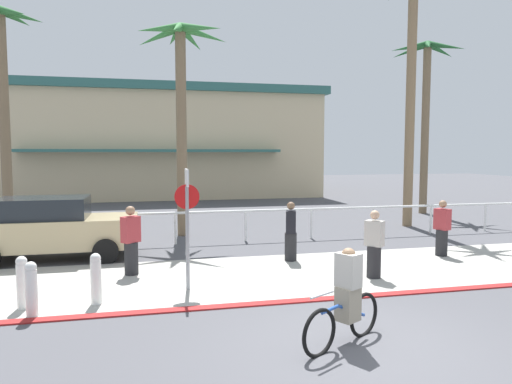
% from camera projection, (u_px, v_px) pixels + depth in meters
% --- Properties ---
extents(ground_plane, '(80.00, 80.00, 0.00)m').
position_uv_depth(ground_plane, '(237.00, 234.00, 16.75)').
color(ground_plane, '#4C4C51').
extents(sidewalk_strip, '(44.00, 4.00, 0.02)m').
position_uv_depth(sidewalk_strip, '(282.00, 274.00, 11.12)').
color(sidewalk_strip, '#ADAAA0').
rests_on(sidewalk_strip, ground).
extents(curb_paint, '(44.00, 0.24, 0.03)m').
position_uv_depth(curb_paint, '(311.00, 300.00, 9.18)').
color(curb_paint, maroon).
rests_on(curb_paint, ground).
extents(building_backdrop, '(21.94, 13.12, 7.07)m').
position_uv_depth(building_backdrop, '(152.00, 143.00, 33.17)').
color(building_backdrop, beige).
rests_on(building_backdrop, ground).
extents(rail_fence, '(27.23, 0.08, 1.04)m').
position_uv_depth(rail_fence, '(246.00, 216.00, 15.23)').
color(rail_fence, white).
rests_on(rail_fence, ground).
extents(stop_sign_bike_lane, '(0.52, 0.56, 2.56)m').
position_uv_depth(stop_sign_bike_lane, '(187.00, 211.00, 9.76)').
color(stop_sign_bike_lane, gray).
rests_on(stop_sign_bike_lane, ground).
extents(bollard_0, '(0.20, 0.20, 1.00)m').
position_uv_depth(bollard_0, '(96.00, 278.00, 8.89)').
color(bollard_0, white).
rests_on(bollard_0, ground).
extents(bollard_1, '(0.20, 0.20, 1.00)m').
position_uv_depth(bollard_1, '(31.00, 289.00, 8.21)').
color(bollard_1, white).
rests_on(bollard_1, ground).
extents(bollard_2, '(0.20, 0.20, 1.00)m').
position_uv_depth(bollard_2, '(22.00, 282.00, 8.64)').
color(bollard_2, white).
rests_on(bollard_2, ground).
extents(palm_tree_0, '(3.18, 3.16, 8.02)m').
position_uv_depth(palm_tree_0, '(2.00, 67.00, 16.50)').
color(palm_tree_0, '#756047').
rests_on(palm_tree_0, ground).
extents(palm_tree_1, '(3.13, 2.94, 7.28)m').
position_uv_depth(palm_tree_1, '(181.00, 79.00, 15.93)').
color(palm_tree_1, '#756047').
rests_on(palm_tree_1, ground).
extents(palm_tree_2, '(2.57, 2.86, 9.72)m').
position_uv_depth(palm_tree_2, '(412.00, 50.00, 17.95)').
color(palm_tree_2, '#846B4C').
rests_on(palm_tree_2, ground).
extents(palm_tree_3, '(3.26, 3.30, 8.08)m').
position_uv_depth(palm_tree_3, '(425.00, 90.00, 21.88)').
color(palm_tree_3, '#756047').
rests_on(palm_tree_3, ground).
extents(car_tan_1, '(4.40, 2.02, 1.69)m').
position_uv_depth(car_tan_1, '(51.00, 227.00, 12.68)').
color(car_tan_1, tan).
rests_on(car_tan_1, ground).
extents(cyclist_blue_0, '(1.61, 0.96, 1.50)m').
position_uv_depth(cyclist_blue_0, '(346.00, 299.00, 7.07)').
color(cyclist_blue_0, black).
rests_on(cyclist_blue_0, ground).
extents(pedestrian_0, '(0.42, 0.47, 1.58)m').
position_uv_depth(pedestrian_0, '(442.00, 231.00, 13.04)').
color(pedestrian_0, '#232326').
rests_on(pedestrian_0, ground).
extents(pedestrian_1, '(0.45, 0.47, 1.58)m').
position_uv_depth(pedestrian_1, '(374.00, 247.00, 10.75)').
color(pedestrian_1, '#232326').
rests_on(pedestrian_1, ground).
extents(pedestrian_2, '(0.48, 0.45, 1.65)m').
position_uv_depth(pedestrian_2, '(131.00, 244.00, 11.02)').
color(pedestrian_2, '#232326').
rests_on(pedestrian_2, ground).
extents(pedestrian_3, '(0.40, 0.46, 1.60)m').
position_uv_depth(pedestrian_3, '(291.00, 234.00, 12.45)').
color(pedestrian_3, '#232326').
rests_on(pedestrian_3, ground).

